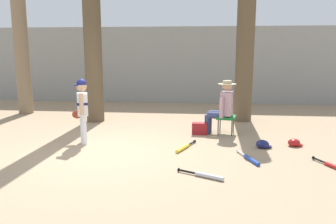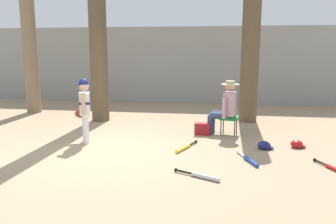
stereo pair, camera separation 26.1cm
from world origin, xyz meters
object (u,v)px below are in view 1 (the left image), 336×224
Objects in this scene: batting_helmet_navy at (263,144)px; tree_behind_spectator at (245,52)px; seated_spectator at (222,106)px; tree_far_left at (19,17)px; young_ballplayer at (82,107)px; folding_stool at (226,118)px; tree_near_player at (92,15)px; bat_yellow_trainer at (184,148)px; batting_helmet_red at (294,143)px; bat_blue_youth at (250,159)px; bat_red_barrel at (333,166)px; handbag_beside_stool at (200,129)px; bat_aluminum_silver at (206,176)px.

tree_behind_spectator is at bearing 92.34° from batting_helmet_navy.
tree_far_left is at bearing 161.31° from seated_spectator.
folding_stool is (2.92, 1.07, -0.38)m from young_ballplayer.
seated_spectator is at bearing 169.10° from folding_stool.
tree_near_player is at bearing 101.40° from young_ballplayer.
bat_yellow_trainer is 1.52m from batting_helmet_navy.
batting_helmet_red is at bearing 11.38° from bat_yellow_trainer.
batting_helmet_red is (0.98, 0.99, 0.04)m from bat_blue_youth.
tree_behind_spectator reaches higher than batting_helmet_navy.
tree_behind_spectator is at bearing 106.05° from bat_red_barrel.
handbag_beside_stool reaches higher than bat_yellow_trainer.
tree_near_player is 4.01m from tree_behind_spectator.
young_ballplayer reaches higher than bat_aluminum_silver.
young_ballplayer reaches higher than folding_stool.
young_ballplayer is at bearing -158.92° from seated_spectator.
tree_near_player is 5.66m from batting_helmet_red.
tree_far_left reaches higher than seated_spectator.
tree_near_player is 2.93m from young_ballplayer.
seated_spectator reaches higher than bat_yellow_trainer.
handbag_beside_stool is 0.43× the size of bat_yellow_trainer.
batting_helmet_navy is at bearing -55.66° from seated_spectator.
seated_spectator is 2.75m from bat_red_barrel.
tree_near_player reaches higher than young_ballplayer.
handbag_beside_stool is (-0.48, -0.12, -0.51)m from seated_spectator.
handbag_beside_stool reaches higher than batting_helmet_navy.
tree_behind_spectator is 3.04m from batting_helmet_red.
tree_behind_spectator is 5.53× the size of bat_yellow_trainer.
bat_yellow_trainer is at bearing -103.34° from handbag_beside_stool.
handbag_beside_stool is at bearing -166.10° from seated_spectator.
bat_blue_youth and bat_red_barrel have the same top height.
bat_yellow_trainer is (4.89, -3.23, -2.75)m from tree_far_left.
bat_yellow_trainer is at bearing -168.62° from batting_helmet_red.
seated_spectator is at bearing 82.38° from bat_aluminum_silver.
bat_yellow_trainer is at bearing -33.39° from tree_far_left.
tree_far_left is at bearing 138.73° from bat_aluminum_silver.
tree_behind_spectator reaches higher than bat_aluminum_silver.
batting_helmet_red reaches higher than bat_aluminum_silver.
young_ballplayer is 4.71× the size of batting_helmet_red.
young_ballplayer is at bearing -179.78° from batting_helmet_navy.
bat_blue_youth is at bearing -78.16° from seated_spectator.
batting_helmet_red is (-0.30, 1.22, 0.04)m from bat_red_barrel.
young_ballplayer reaches higher than bat_yellow_trainer.
seated_spectator is at bearing -112.71° from tree_behind_spectator.
tree_behind_spectator is 3.60m from bat_yellow_trainer.
folding_stool is at bearing 20.12° from young_ballplayer.
batting_helmet_navy is (0.64, -1.06, -0.29)m from folding_stool.
handbag_beside_stool is at bearing 92.59° from bat_aluminum_silver.
bat_aluminum_silver is (5.29, -4.65, -2.75)m from tree_far_left.
bat_blue_youth is 1.29m from bat_yellow_trainer.
bat_blue_youth is 0.87m from batting_helmet_navy.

